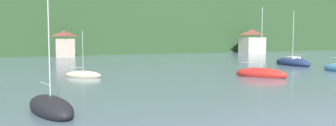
{
  "coord_description": "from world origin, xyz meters",
  "views": [
    {
      "loc": [
        -9.6,
        18.84,
        4.16
      ],
      "look_at": [
        0.0,
        39.78,
        2.46
      ],
      "focal_mm": 35.12,
      "sensor_mm": 36.0,
      "label": 1
    }
  ],
  "objects_px": {
    "shore_building_west": "(64,44)",
    "shore_building_westcentral": "(252,41)",
    "sailboat_mid_3": "(51,108)",
    "sailboat_mid_1": "(261,74)",
    "sailboat_far_0": "(83,75)",
    "sailboat_far_11": "(292,63)"
  },
  "relations": [
    {
      "from": "shore_building_west",
      "to": "sailboat_mid_1",
      "type": "xyz_separation_m",
      "value": [
        14.45,
        -48.9,
        -2.59
      ]
    },
    {
      "from": "shore_building_westcentral",
      "to": "sailboat_mid_3",
      "type": "distance_m",
      "value": 84.58
    },
    {
      "from": "sailboat_mid_3",
      "to": "sailboat_far_11",
      "type": "height_order",
      "value": "sailboat_far_11"
    },
    {
      "from": "shore_building_west",
      "to": "sailboat_mid_3",
      "type": "relative_size",
      "value": 0.71
    },
    {
      "from": "sailboat_mid_1",
      "to": "sailboat_mid_3",
      "type": "xyz_separation_m",
      "value": [
        -22.47,
        -8.83,
        -0.02
      ]
    },
    {
      "from": "sailboat_far_11",
      "to": "sailboat_mid_3",
      "type": "bearing_deg",
      "value": 126.16
    },
    {
      "from": "shore_building_west",
      "to": "sailboat_mid_1",
      "type": "bearing_deg",
      "value": -73.54
    },
    {
      "from": "shore_building_west",
      "to": "sailboat_far_11",
      "type": "distance_m",
      "value": 48.54
    },
    {
      "from": "shore_building_westcentral",
      "to": "shore_building_west",
      "type": "bearing_deg",
      "value": -179.38
    },
    {
      "from": "shore_building_west",
      "to": "sailboat_far_11",
      "type": "relative_size",
      "value": 0.67
    },
    {
      "from": "sailboat_far_0",
      "to": "sailboat_mid_1",
      "type": "height_order",
      "value": "sailboat_mid_1"
    },
    {
      "from": "shore_building_west",
      "to": "sailboat_mid_1",
      "type": "distance_m",
      "value": 51.05
    },
    {
      "from": "shore_building_west",
      "to": "sailboat_mid_3",
      "type": "bearing_deg",
      "value": -97.91
    },
    {
      "from": "shore_building_west",
      "to": "shore_building_westcentral",
      "type": "bearing_deg",
      "value": 0.62
    },
    {
      "from": "shore_building_west",
      "to": "sailboat_far_0",
      "type": "relative_size",
      "value": 1.14
    },
    {
      "from": "sailboat_mid_1",
      "to": "sailboat_far_11",
      "type": "distance_m",
      "value": 18.66
    },
    {
      "from": "sailboat_far_0",
      "to": "sailboat_mid_1",
      "type": "bearing_deg",
      "value": 14.85
    },
    {
      "from": "sailboat_mid_1",
      "to": "sailboat_mid_3",
      "type": "height_order",
      "value": "sailboat_mid_3"
    },
    {
      "from": "sailboat_far_11",
      "to": "sailboat_mid_1",
      "type": "bearing_deg",
      "value": 133.68
    },
    {
      "from": "sailboat_mid_3",
      "to": "sailboat_far_0",
      "type": "bearing_deg",
      "value": 152.63
    },
    {
      "from": "sailboat_mid_1",
      "to": "sailboat_mid_3",
      "type": "distance_m",
      "value": 24.14
    },
    {
      "from": "sailboat_mid_3",
      "to": "sailboat_far_11",
      "type": "xyz_separation_m",
      "value": [
        37.79,
        19.47,
        0.11
      ]
    }
  ]
}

